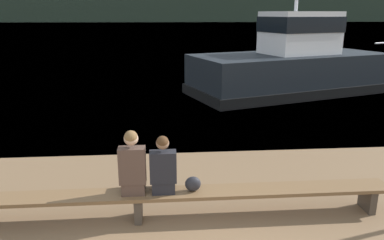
# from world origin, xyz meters

# --- Properties ---
(water_surface) EXTENTS (240.00, 240.00, 0.00)m
(water_surface) POSITION_xyz_m (0.00, 125.28, 0.00)
(water_surface) COLOR #426B8E
(water_surface) RESTS_ON ground
(far_shoreline) EXTENTS (600.00, 12.00, 9.29)m
(far_shoreline) POSITION_xyz_m (0.00, 144.15, 4.65)
(far_shoreline) COLOR #2D3D2D
(far_shoreline) RESTS_ON ground
(bench_main) EXTENTS (8.44, 0.47, 0.47)m
(bench_main) POSITION_xyz_m (-0.60, 2.30, 0.40)
(bench_main) COLOR brown
(bench_main) RESTS_ON ground
(person_left) EXTENTS (0.42, 0.41, 1.08)m
(person_left) POSITION_xyz_m (-0.67, 2.30, 0.95)
(person_left) COLOR #4C382D
(person_left) RESTS_ON bench_main
(person_right) EXTENTS (0.42, 0.40, 0.98)m
(person_right) POSITION_xyz_m (-0.18, 2.30, 0.89)
(person_right) COLOR black
(person_right) RESTS_ON bench_main
(shopping_bag) EXTENTS (0.26, 0.17, 0.25)m
(shopping_bag) POSITION_xyz_m (0.29, 2.30, 0.60)
(shopping_bag) COLOR #232328
(shopping_bag) RESTS_ON bench_main
(tugboat_red) EXTENTS (9.01, 5.98, 6.68)m
(tugboat_red) POSITION_xyz_m (5.27, 12.14, 1.06)
(tugboat_red) COLOR black
(tugboat_red) RESTS_ON water_surface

